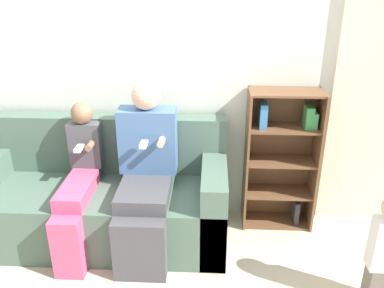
% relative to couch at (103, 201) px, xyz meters
% --- Properties ---
extents(ground_plane, '(14.00, 14.00, 0.00)m').
position_rel_couch_xyz_m(ground_plane, '(0.27, -0.50, -0.32)').
color(ground_plane, beige).
extents(back_wall, '(10.00, 0.06, 2.55)m').
position_rel_couch_xyz_m(back_wall, '(0.27, 0.44, 0.95)').
color(back_wall, silver).
rests_on(back_wall, ground_plane).
extents(curtain_panel, '(0.77, 0.04, 2.13)m').
position_rel_couch_xyz_m(curtain_panel, '(2.20, 0.39, 0.74)').
color(curtain_panel, beige).
rests_on(curtain_panel, ground_plane).
extents(couch, '(1.98, 0.80, 0.95)m').
position_rel_couch_xyz_m(couch, '(0.00, 0.00, 0.00)').
color(couch, '#4C6656').
rests_on(couch, ground_plane).
extents(adult_seated, '(0.44, 0.74, 1.29)m').
position_rel_couch_xyz_m(adult_seated, '(0.38, -0.11, 0.36)').
color(adult_seated, '#47474C').
rests_on(adult_seated, ground_plane).
extents(child_seated, '(0.25, 0.76, 1.11)m').
position_rel_couch_xyz_m(child_seated, '(-0.13, -0.16, 0.24)').
color(child_seated, '#DB4C75').
rests_on(child_seated, ground_plane).
extents(bookshelf, '(0.58, 0.29, 1.18)m').
position_rel_couch_xyz_m(bookshelf, '(1.44, 0.29, 0.29)').
color(bookshelf, brown).
rests_on(bookshelf, ground_plane).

